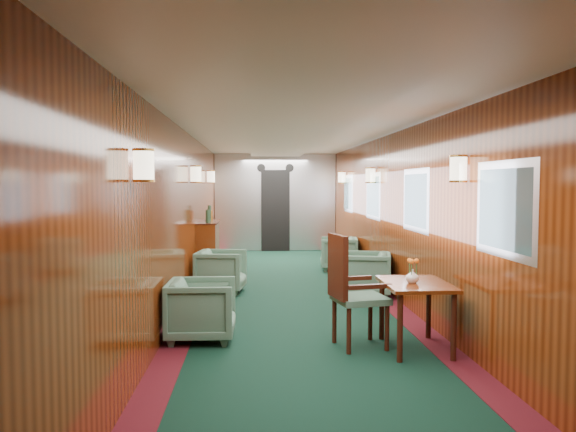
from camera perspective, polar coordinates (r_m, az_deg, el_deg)
The scene contains 12 objects.
room at distance 7.95m, azimuth 0.40°, elevation 3.12°, with size 12.00×12.10×2.40m.
bulkhead at distance 13.87m, azimuth -1.30°, elevation 1.33°, with size 2.98×0.17×2.39m.
windows_right at distance 8.44m, azimuth 10.42°, elevation 1.82°, with size 0.02×8.60×0.80m.
wall_sconces at distance 8.52m, azimuth 0.13°, elevation 4.18°, with size 2.97×7.97×0.25m.
dining_table at distance 5.78m, azimuth 12.84°, elevation -7.64°, with size 0.64×0.91×0.68m.
side_chair at distance 5.73m, azimuth 6.33°, elevation -7.12°, with size 0.60×0.62×1.15m.
credenza at distance 9.94m, azimuth -8.12°, elevation -3.37°, with size 0.35×1.12×1.28m.
flower_vase at distance 5.69m, azimuth 12.52°, elevation -5.99°, with size 0.13×0.13×0.14m, color white.
armchair_left_near at distance 6.10m, azimuth -8.75°, elevation -9.38°, with size 0.69×0.71×0.65m, color #1F4839.
armchair_left_far at distance 8.66m, azimuth -6.79°, elevation -5.58°, with size 0.70×0.72×0.65m, color #1F4839.
armchair_right_near at distance 8.41m, azimuth 7.89°, elevation -5.84°, with size 0.70×0.72×0.66m, color #1F4839.
armchair_right_far at distance 10.86m, azimuth 5.17°, elevation -3.81°, with size 0.68×0.70×0.64m, color #1F4839.
Camera 1 is at (-0.55, -7.93, 1.66)m, focal length 35.00 mm.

